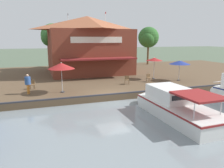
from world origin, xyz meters
TOP-DOWN VIEW (x-y plane):
  - ground_plane at (0.00, 0.00)m, footprint 220.00×220.00m
  - quay_deck at (-11.00, 0.00)m, footprint 22.00×56.00m
  - quay_edge_fender at (-0.10, 0.00)m, footprint 0.20×50.40m
  - waterfront_restaurant at (-13.38, 1.04)m, footprint 11.92×10.76m
  - patio_umbrella_by_entrance at (-3.63, 9.06)m, footprint 2.27×2.27m
  - patio_umbrella_near_quay_edge at (-2.27, -3.81)m, footprint 2.26×2.26m
  - patio_umbrella_mid_patio_left at (-5.43, 6.93)m, footprint 1.90×1.90m
  - cafe_chair_far_corner_seat at (-4.05, 5.55)m, footprint 0.48×0.48m
  - cafe_chair_under_first_umbrella at (-3.69, 2.83)m, footprint 0.57×0.57m
  - cafe_chair_mid_patio at (-4.43, -6.30)m, footprint 0.51×0.51m
  - person_near_entrance at (-2.64, -6.57)m, footprint 0.47×0.47m
  - motorboat_mid_row at (4.45, 2.74)m, footprint 7.97×2.74m
  - tree_downstream_bank at (-17.74, -3.34)m, footprint 3.70×3.53m
  - tree_behind_restaurant at (-18.61, 13.15)m, footprint 3.81×3.63m

SIDE VIEW (x-z plane):
  - ground_plane at x=0.00m, z-range 0.00..0.00m
  - quay_deck at x=-11.00m, z-range 0.00..0.60m
  - quay_edge_fender at x=-0.10m, z-range 0.60..0.70m
  - motorboat_mid_row at x=4.45m, z-range -0.21..1.77m
  - cafe_chair_far_corner_seat at x=-4.05m, z-range 0.65..1.50m
  - cafe_chair_under_first_umbrella at x=-3.69m, z-range 0.65..1.50m
  - cafe_chair_mid_patio at x=-4.43m, z-range 0.65..1.50m
  - person_near_entrance at x=-2.64m, z-range 0.81..2.49m
  - patio_umbrella_by_entrance at x=-3.63m, z-range 1.48..3.75m
  - patio_umbrella_mid_patio_left at x=-5.43m, z-range 1.62..4.10m
  - patio_umbrella_near_quay_edge at x=-2.27m, z-range 1.60..4.20m
  - waterfront_restaurant at x=-13.38m, z-range 0.34..8.53m
  - tree_behind_restaurant at x=-18.61m, z-range 1.99..8.62m
  - tree_downstream_bank at x=-17.74m, z-range 2.13..8.94m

